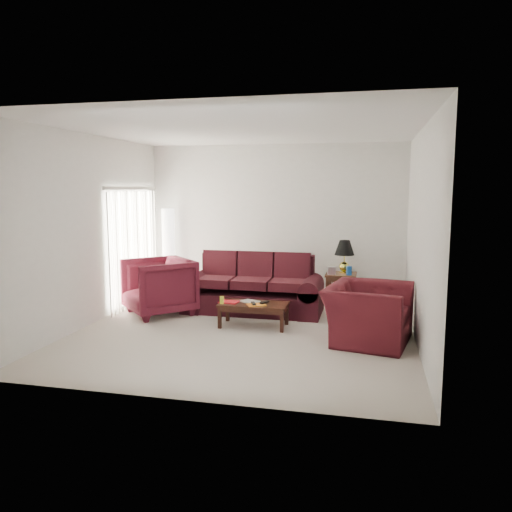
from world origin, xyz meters
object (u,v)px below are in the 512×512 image
(end_table, at_px, (341,290))
(armchair_left, at_px, (159,286))
(coffee_table, at_px, (254,315))
(armchair_right, at_px, (368,314))
(sofa, at_px, (253,284))
(floor_lamp, at_px, (169,252))

(end_table, height_order, armchair_left, armchair_left)
(end_table, relative_size, coffee_table, 0.57)
(armchair_right, height_order, coffee_table, armchair_right)
(sofa, height_order, end_table, sofa)
(end_table, bearing_deg, armchair_right, -76.70)
(armchair_right, bearing_deg, armchair_left, 89.01)
(armchair_left, distance_m, armchair_right, 3.61)
(armchair_right, bearing_deg, end_table, 24.89)
(floor_lamp, height_order, armchair_left, floor_lamp)
(armchair_left, bearing_deg, sofa, 63.51)
(coffee_table, bearing_deg, sofa, 109.87)
(sofa, height_order, armchair_left, sofa)
(floor_lamp, bearing_deg, armchair_left, -74.00)
(sofa, distance_m, armchair_left, 1.63)
(end_table, xyz_separation_m, armchair_right, (0.50, -2.11, 0.10))
(end_table, xyz_separation_m, coffee_table, (-1.25, -1.72, -0.12))
(end_table, distance_m, floor_lamp, 3.49)
(armchair_left, xyz_separation_m, coffee_table, (1.77, -0.40, -0.30))
(end_table, height_order, armchair_right, armchair_right)
(end_table, xyz_separation_m, armchair_left, (-3.02, -1.32, 0.18))
(armchair_left, distance_m, coffee_table, 1.84)
(end_table, distance_m, coffee_table, 2.13)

